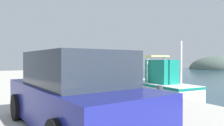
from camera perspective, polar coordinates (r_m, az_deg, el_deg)
The scene contains 11 objects.
quay_pier at distance 13.01m, azimuth -23.75°, elevation -7.19°, with size 36.00×10.00×0.80m, color #BCB7AD.
distant_hill_nearest at distance 55.40m, azimuth 27.41°, elevation -1.54°, with size 16.48×11.82×6.50m, color #596B60.
fishing_boat_nearest at distance 25.41m, azimuth -7.73°, elevation -2.58°, with size 6.08×1.98×3.27m.
fishing_boat_second at distance 18.03m, azimuth 0.10°, elevation -4.08°, with size 5.30×2.18×2.87m.
fishing_boat_third at distance 12.66m, azimuth 11.26°, elevation -5.89°, with size 5.81×1.81×3.14m.
pelican at distance 15.42m, azimuth -10.85°, elevation -2.90°, with size 0.76×0.88×0.82m.
fisherman_standing at distance 7.44m, azimuth 1.74°, elevation -2.70°, with size 0.58×0.40×1.70m.
parked_car at distance 4.52m, azimuth -9.93°, elevation -7.89°, with size 4.29×2.29×1.57m.
mooring_bollard_nearest at distance 21.03m, azimuth -12.73°, elevation -2.31°, with size 0.20×0.20×0.51m, color #333338.
mooring_bollard_second at distance 16.87m, azimuth -8.88°, elevation -3.15°, with size 0.27×0.27×0.46m, color #333338.
mooring_bollard_third at distance 8.47m, azimuth 12.62°, elevation -7.29°, with size 0.23×0.23×0.41m, color #333338.
Camera 1 is at (12.85, -5.89, 2.20)m, focal length 34.25 mm.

